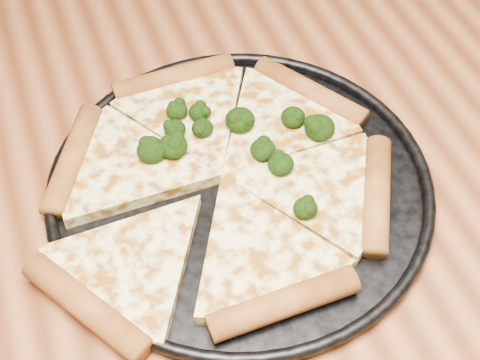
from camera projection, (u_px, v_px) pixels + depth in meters
name	position (u px, v px, depth m)	size (l,w,h in m)	color
dining_table	(236.00, 232.00, 0.74)	(1.20, 0.90, 0.75)	#9A552F
pizza_pan	(240.00, 186.00, 0.65)	(0.35, 0.35, 0.02)	black
pizza	(218.00, 180.00, 0.64)	(0.35, 0.31, 0.02)	#FFF19C
broccoli_florets	(235.00, 138.00, 0.66)	(0.18, 0.17, 0.02)	black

